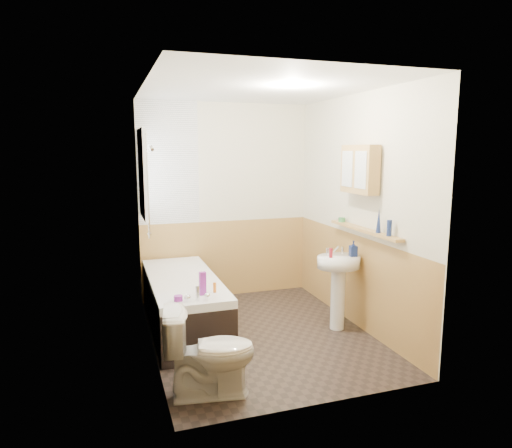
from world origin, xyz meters
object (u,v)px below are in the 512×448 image
at_px(toilet, 210,353).
at_px(medicine_cabinet, 359,169).
at_px(pine_shelf, 364,230).
at_px(sink, 338,277).
at_px(bathtub, 184,302).

xyz_separation_m(toilet, medicine_cabinet, (1.77, 0.83, 1.37)).
xyz_separation_m(pine_shelf, medicine_cabinet, (-0.03, 0.08, 0.62)).
bearing_deg(sink, medicine_cabinet, -21.25).
height_order(bathtub, medicine_cabinet, medicine_cabinet).
relative_size(bathtub, medicine_cabinet, 3.33).
distance_m(bathtub, pine_shelf, 2.06).
bearing_deg(pine_shelf, sink, 144.37).
xyz_separation_m(bathtub, pine_shelf, (1.77, -0.68, 0.80)).
distance_m(toilet, medicine_cabinet, 2.39).
distance_m(sink, pine_shelf, 0.58).
height_order(sink, medicine_cabinet, medicine_cabinet).
height_order(bathtub, pine_shelf, pine_shelf).
height_order(toilet, sink, sink).
height_order(sink, pine_shelf, pine_shelf).
xyz_separation_m(bathtub, sink, (1.57, -0.54, 0.28)).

